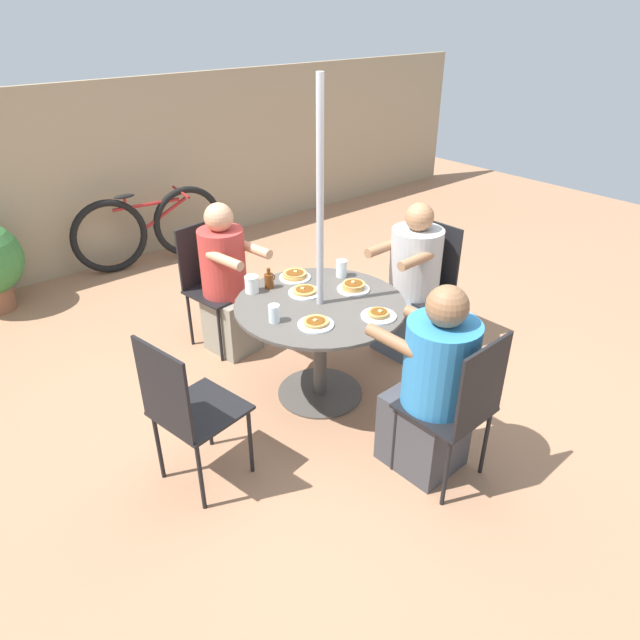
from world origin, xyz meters
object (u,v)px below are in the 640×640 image
pancake_plate_a (316,323)px  drinking_glass_b (274,313)px  pancake_plate_e (295,276)px  drinking_glass_a (342,268)px  patio_chair_west (185,407)px  coffee_cup (252,284)px  pancake_plate_b (353,287)px  patio_chair_south (212,278)px  pancake_plate_c (305,291)px  syrup_bottle (269,280)px  patio_chair_north (460,403)px  patio_table (320,325)px  diner_south (227,286)px  diner_east (411,286)px  diner_north (432,390)px  bicycle (150,228)px  patio_chair_east (426,278)px  pancake_plate_d (379,315)px

pancake_plate_a → drinking_glass_b: size_ratio=1.98×
pancake_plate_e → drinking_glass_a: bearing=-35.2°
patio_chair_west → coffee_cup: bearing=115.5°
pancake_plate_b → drinking_glass_b: size_ratio=1.98×
patio_chair_south → pancake_plate_c: size_ratio=4.38×
syrup_bottle → drinking_glass_b: (-0.25, -0.40, -0.00)m
patio_chair_west → syrup_bottle: patio_chair_west is taller
patio_chair_north → patio_table: bearing=90.0°
patio_chair_south → pancake_plate_e: patio_chair_south is taller
diner_south → diner_east: bearing=131.7°
pancake_plate_b → pancake_plate_a: bearing=-157.9°
pancake_plate_c → drinking_glass_b: size_ratio=1.98×
diner_north → syrup_bottle: (-0.14, 1.31, 0.24)m
diner_east → drinking_glass_b: 1.31m
patio_chair_west → bicycle: 3.29m
patio_chair_east → pancake_plate_e: patio_chair_east is taller
patio_chair_west → pancake_plate_b: (1.38, 0.19, 0.19)m
coffee_cup → syrup_bottle: bearing=-9.7°
patio_table → drinking_glass_b: bearing=-179.2°
diner_north → pancake_plate_c: bearing=89.1°
patio_table → patio_chair_east: size_ratio=1.15×
patio_chair_north → pancake_plate_a: patio_chair_north is taller
pancake_plate_a → drinking_glass_b: drinking_glass_b is taller
patio_table → coffee_cup: coffee_cup is taller
bicycle → pancake_plate_e: bearing=-83.5°
diner_south → pancake_plate_c: 0.78m
patio_chair_east → diner_south: (-1.24, 0.88, -0.01)m
pancake_plate_a → drinking_glass_a: (0.58, 0.41, 0.05)m
syrup_bottle → bicycle: size_ratio=0.09×
pancake_plate_c → patio_chair_north: bearing=-89.1°
pancake_plate_b → pancake_plate_e: size_ratio=1.00×
diner_north → pancake_plate_c: size_ratio=5.38×
patio_chair_south → drinking_glass_a: 1.06m
syrup_bottle → drinking_glass_a: 0.52m
diner_north → pancake_plate_e: diner_north is taller
patio_chair_east → syrup_bottle: 1.29m
patio_chair_west → pancake_plate_e: patio_chair_west is taller
diner_south → drinking_glass_b: (-0.23, -0.92, 0.23)m
patio_chair_north → pancake_plate_d: bearing=78.8°
patio_chair_west → pancake_plate_c: 1.17m
patio_chair_north → bicycle: (0.13, 3.95, -0.16)m
diner_south → pancake_plate_e: size_ratio=5.36×
patio_chair_west → pancake_plate_a: patio_chair_west is taller
patio_table → syrup_bottle: bearing=106.4°
diner_north → coffee_cup: 1.38m
diner_south → patio_chair_west: 1.46m
coffee_cup → patio_table: bearing=-59.8°
pancake_plate_e → bicycle: size_ratio=0.14×
diner_south → coffee_cup: diner_south is taller
drinking_glass_a → drinking_glass_b: drinking_glass_a is taller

